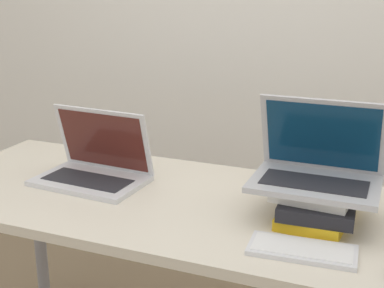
{
  "coord_description": "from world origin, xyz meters",
  "views": [
    {
      "loc": [
        0.55,
        -1.04,
        1.38
      ],
      "look_at": [
        -0.01,
        0.34,
        0.92
      ],
      "focal_mm": 50.0,
      "sensor_mm": 36.0,
      "label": 1
    }
  ],
  "objects_px": {
    "laptop_left": "(95,167)",
    "laptop_on_books": "(317,167)",
    "wireless_keyboard": "(302,250)",
    "book_stack": "(317,203)"
  },
  "relations": [
    {
      "from": "wireless_keyboard",
      "to": "laptop_left",
      "type": "bearing_deg",
      "value": 162.41
    },
    {
      "from": "laptop_on_books",
      "to": "wireless_keyboard",
      "type": "height_order",
      "value": "laptop_on_books"
    },
    {
      "from": "laptop_left",
      "to": "book_stack",
      "type": "relative_size",
      "value": 1.39
    },
    {
      "from": "laptop_left",
      "to": "wireless_keyboard",
      "type": "distance_m",
      "value": 0.77
    },
    {
      "from": "book_stack",
      "to": "laptop_on_books",
      "type": "distance_m",
      "value": 0.1
    },
    {
      "from": "laptop_left",
      "to": "laptop_on_books",
      "type": "bearing_deg",
      "value": -0.61
    },
    {
      "from": "book_stack",
      "to": "laptop_on_books",
      "type": "xyz_separation_m",
      "value": [
        -0.01,
        0.02,
        0.1
      ]
    },
    {
      "from": "book_stack",
      "to": "laptop_on_books",
      "type": "relative_size",
      "value": 0.77
    },
    {
      "from": "book_stack",
      "to": "laptop_on_books",
      "type": "bearing_deg",
      "value": 112.84
    },
    {
      "from": "laptop_left",
      "to": "laptop_on_books",
      "type": "distance_m",
      "value": 0.73
    }
  ]
}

